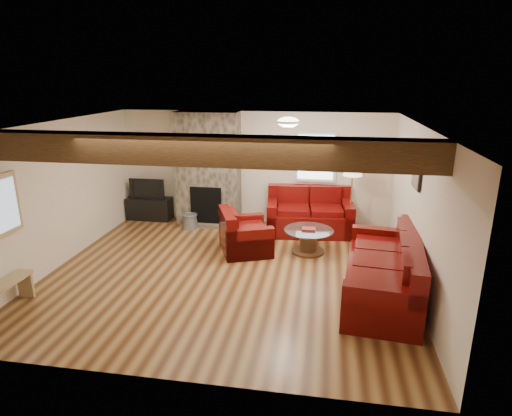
{
  "coord_description": "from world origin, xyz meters",
  "views": [
    {
      "loc": [
        1.56,
        -6.5,
        3.21
      ],
      "look_at": [
        0.42,
        0.4,
        1.06
      ],
      "focal_mm": 30.0,
      "sensor_mm": 36.0,
      "label": 1
    }
  ],
  "objects_px": {
    "loveseat": "(309,211)",
    "tv_cabinet": "(150,208)",
    "sofa_three": "(382,266)",
    "floor_lamp": "(353,173)",
    "armchair_red": "(246,231)",
    "coffee_table": "(308,241)",
    "television": "(148,188)"
  },
  "relations": [
    {
      "from": "sofa_three",
      "to": "television",
      "type": "height_order",
      "value": "television"
    },
    {
      "from": "loveseat",
      "to": "tv_cabinet",
      "type": "xyz_separation_m",
      "value": [
        -3.72,
        0.3,
        -0.22
      ]
    },
    {
      "from": "armchair_red",
      "to": "loveseat",
      "type": "bearing_deg",
      "value": -64.68
    },
    {
      "from": "armchair_red",
      "to": "tv_cabinet",
      "type": "relative_size",
      "value": 0.98
    },
    {
      "from": "coffee_table",
      "to": "tv_cabinet",
      "type": "xyz_separation_m",
      "value": [
        -3.76,
        1.41,
        0.03
      ]
    },
    {
      "from": "sofa_three",
      "to": "floor_lamp",
      "type": "distance_m",
      "value": 2.79
    },
    {
      "from": "armchair_red",
      "to": "floor_lamp",
      "type": "height_order",
      "value": "floor_lamp"
    },
    {
      "from": "tv_cabinet",
      "to": "floor_lamp",
      "type": "bearing_deg",
      "value": -3.47
    },
    {
      "from": "sofa_three",
      "to": "loveseat",
      "type": "xyz_separation_m",
      "value": [
        -1.21,
        2.61,
        -0.0
      ]
    },
    {
      "from": "sofa_three",
      "to": "armchair_red",
      "type": "xyz_separation_m",
      "value": [
        -2.36,
        1.37,
        -0.07
      ]
    },
    {
      "from": "armchair_red",
      "to": "sofa_three",
      "type": "bearing_deg",
      "value": -141.98
    },
    {
      "from": "loveseat",
      "to": "tv_cabinet",
      "type": "relative_size",
      "value": 1.74
    },
    {
      "from": "sofa_three",
      "to": "television",
      "type": "bearing_deg",
      "value": -114.45
    },
    {
      "from": "tv_cabinet",
      "to": "television",
      "type": "bearing_deg",
      "value": 0.0
    },
    {
      "from": "sofa_three",
      "to": "floor_lamp",
      "type": "height_order",
      "value": "floor_lamp"
    },
    {
      "from": "loveseat",
      "to": "coffee_table",
      "type": "bearing_deg",
      "value": -93.88
    },
    {
      "from": "loveseat",
      "to": "armchair_red",
      "type": "height_order",
      "value": "loveseat"
    },
    {
      "from": "floor_lamp",
      "to": "tv_cabinet",
      "type": "bearing_deg",
      "value": 176.53
    },
    {
      "from": "sofa_three",
      "to": "tv_cabinet",
      "type": "relative_size",
      "value": 2.4
    },
    {
      "from": "sofa_three",
      "to": "loveseat",
      "type": "distance_m",
      "value": 2.87
    },
    {
      "from": "floor_lamp",
      "to": "sofa_three",
      "type": "bearing_deg",
      "value": -82.21
    },
    {
      "from": "coffee_table",
      "to": "television",
      "type": "bearing_deg",
      "value": 159.43
    },
    {
      "from": "sofa_three",
      "to": "loveseat",
      "type": "height_order",
      "value": "sofa_three"
    },
    {
      "from": "sofa_three",
      "to": "armchair_red",
      "type": "relative_size",
      "value": 2.44
    },
    {
      "from": "coffee_table",
      "to": "armchair_red",
      "type": "bearing_deg",
      "value": -173.87
    },
    {
      "from": "sofa_three",
      "to": "coffee_table",
      "type": "distance_m",
      "value": 1.92
    },
    {
      "from": "coffee_table",
      "to": "floor_lamp",
      "type": "relative_size",
      "value": 0.6
    },
    {
      "from": "loveseat",
      "to": "floor_lamp",
      "type": "xyz_separation_m",
      "value": [
        0.85,
        0.02,
        0.85
      ]
    },
    {
      "from": "armchair_red",
      "to": "television",
      "type": "xyz_separation_m",
      "value": [
        -2.57,
        1.54,
        0.34
      ]
    },
    {
      "from": "armchair_red",
      "to": "television",
      "type": "distance_m",
      "value": 3.02
    },
    {
      "from": "tv_cabinet",
      "to": "loveseat",
      "type": "bearing_deg",
      "value": -4.61
    },
    {
      "from": "loveseat",
      "to": "armchair_red",
      "type": "bearing_deg",
      "value": -138.58
    }
  ]
}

